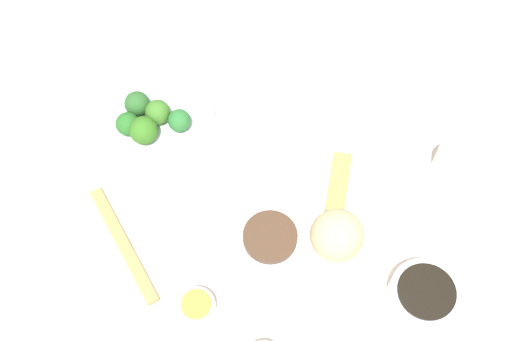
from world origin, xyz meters
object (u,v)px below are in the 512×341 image
(sauce_ramekin_hot_mustard, at_px, (197,307))
(teacup, at_px, (452,161))
(soy_sauce_bowl, at_px, (423,296))
(chopsticks_pair, at_px, (123,244))
(broccoli_plate, at_px, (156,118))
(main_plate, at_px, (304,215))

(sauce_ramekin_hot_mustard, distance_m, teacup, 0.49)
(soy_sauce_bowl, height_order, chopsticks_pair, soy_sauce_bowl)
(teacup, bearing_deg, broccoli_plate, 146.24)
(broccoli_plate, height_order, teacup, teacup)
(soy_sauce_bowl, height_order, teacup, teacup)
(broccoli_plate, xyz_separation_m, sauce_ramekin_hot_mustard, (-0.05, -0.35, 0.01))
(soy_sauce_bowl, distance_m, sauce_ramekin_hot_mustard, 0.35)
(main_plate, distance_m, soy_sauce_bowl, 0.23)
(broccoli_plate, height_order, chopsticks_pair, broccoli_plate)
(main_plate, distance_m, teacup, 0.27)
(main_plate, height_order, soy_sauce_bowl, soy_sauce_bowl)
(sauce_ramekin_hot_mustard, bearing_deg, broccoli_plate, 81.38)
(chopsticks_pair, bearing_deg, soy_sauce_bowl, -33.83)
(main_plate, relative_size, sauce_ramekin_hot_mustard, 4.89)
(main_plate, xyz_separation_m, chopsticks_pair, (-0.29, 0.07, -0.00))
(soy_sauce_bowl, bearing_deg, broccoli_plate, 119.86)
(sauce_ramekin_hot_mustard, bearing_deg, teacup, 7.69)
(broccoli_plate, bearing_deg, main_plate, -59.24)
(broccoli_plate, bearing_deg, sauce_ramekin_hot_mustard, -98.62)
(teacup, bearing_deg, sauce_ramekin_hot_mustard, -172.31)
(broccoli_plate, relative_size, chopsticks_pair, 0.94)
(soy_sauce_bowl, distance_m, chopsticks_pair, 0.48)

